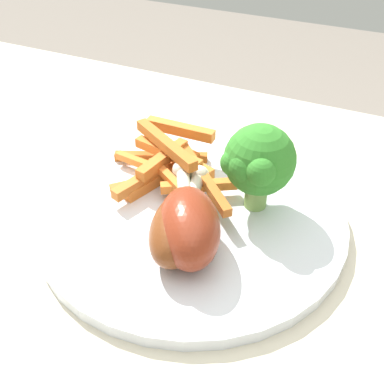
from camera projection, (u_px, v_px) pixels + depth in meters
name	position (u px, v px, depth m)	size (l,w,h in m)	color
dining_table	(211.00, 358.00, 0.46)	(1.07, 0.65, 0.75)	beige
dinner_plate	(192.00, 214.00, 0.43)	(0.28, 0.28, 0.01)	silver
broccoli_floret_front	(257.00, 162.00, 0.40)	(0.06, 0.07, 0.08)	#85B159
carrot_fries_pile	(171.00, 163.00, 0.45)	(0.15, 0.11, 0.04)	orange
chicken_drumstick_near	(178.00, 227.00, 0.37)	(0.06, 0.13, 0.04)	#4E200E
chicken_drumstick_far	(188.00, 224.00, 0.37)	(0.09, 0.13, 0.05)	#5C1B0F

